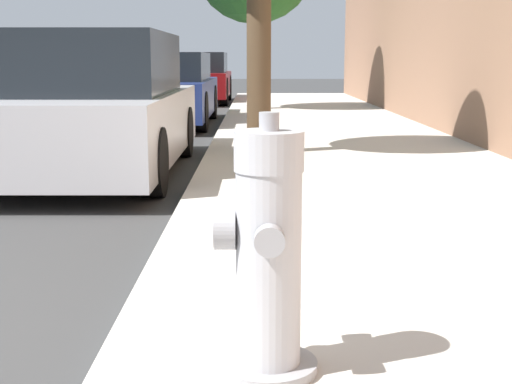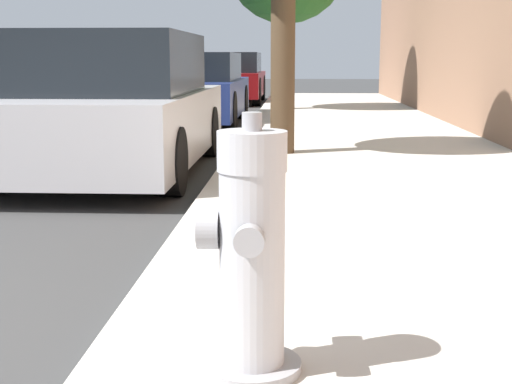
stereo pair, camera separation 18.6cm
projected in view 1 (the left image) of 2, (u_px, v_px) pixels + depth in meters
The scene contains 4 objects.
fire_hydrant at pixel (270, 257), 2.41m from camera, with size 0.36×0.34×0.90m.
parked_car_near at pixel (91, 108), 7.30m from camera, with size 1.86×4.17×1.44m.
parked_car_mid at pixel (164, 90), 12.79m from camera, with size 1.79×4.28×1.29m.
parked_car_far at pixel (197, 78), 19.17m from camera, with size 1.88×3.97×1.35m.
Camera 1 is at (2.34, -2.53, 1.19)m, focal length 50.00 mm.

